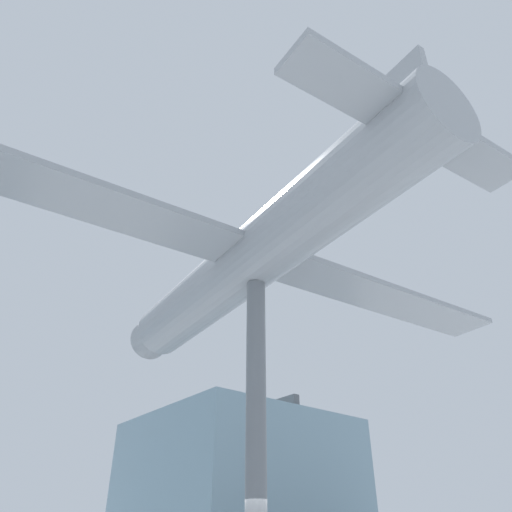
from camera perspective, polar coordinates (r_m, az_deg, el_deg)
The scene contains 3 objects.
glass_pavilion_right at distance 29.77m, azimuth -1.94°, elevation -25.94°, with size 10.49×10.25×8.55m.
support_pylon_central at distance 12.66m, azimuth 0.00°, elevation -19.39°, with size 0.51×0.51×7.95m.
suspended_airplane at distance 14.61m, azimuth -0.48°, elevation -0.35°, with size 19.86×15.21×2.91m.
Camera 1 is at (-7.80, -9.65, 1.47)m, focal length 35.00 mm.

